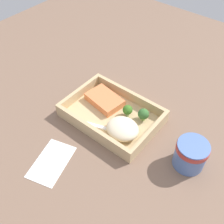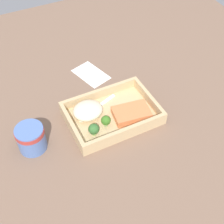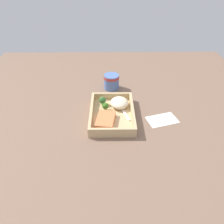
{
  "view_description": "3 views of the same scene",
  "coord_description": "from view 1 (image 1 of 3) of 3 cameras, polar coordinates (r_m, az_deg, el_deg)",
  "views": [
    {
      "loc": [
        34.29,
        -42.43,
        60.46
      ],
      "look_at": [
        0.0,
        0.0,
        2.7
      ],
      "focal_mm": 42.0,
      "sensor_mm": 36.0,
      "label": 1
    },
    {
      "loc": [
        29.83,
        59.91,
        74.8
      ],
      "look_at": [
        0.0,
        0.0,
        2.7
      ],
      "focal_mm": 50.0,
      "sensor_mm": 36.0,
      "label": 2
    },
    {
      "loc": [
        -79.53,
        0.82,
        61.42
      ],
      "look_at": [
        0.0,
        0.0,
        2.7
      ],
      "focal_mm": 35.0,
      "sensor_mm": 36.0,
      "label": 3
    }
  ],
  "objects": [
    {
      "name": "paper_cup",
      "position": [
        0.71,
        16.77,
        -8.71
      ],
      "size": [
        8.43,
        8.43,
        8.05
      ],
      "color": "#5372B3",
      "rests_on": "ground_plane"
    },
    {
      "name": "salmon_fillet",
      "position": [
        0.84,
        -1.63,
        2.67
      ],
      "size": [
        12.44,
        9.17,
        2.38
      ],
      "primitive_type": "cube",
      "rotation": [
        0.0,
        0.0,
        -0.15
      ],
      "color": "#E57B47",
      "rests_on": "takeout_tray"
    },
    {
      "name": "mashed_potatoes",
      "position": [
        0.74,
        2.3,
        -3.65
      ],
      "size": [
        9.64,
        8.59,
        4.02
      ],
      "primitive_type": "ellipsoid",
      "color": "beige",
      "rests_on": "takeout_tray"
    },
    {
      "name": "broccoli_floret_1",
      "position": [
        0.78,
        6.85,
        -0.49
      ],
      "size": [
        3.36,
        3.36,
        4.11
      ],
      "color": "#88AF5C",
      "rests_on": "takeout_tray"
    },
    {
      "name": "tray_rim",
      "position": [
        0.79,
        0.0,
        0.07
      ],
      "size": [
        28.3,
        19.81,
        3.29
      ],
      "color": "tan",
      "rests_on": "takeout_tray"
    },
    {
      "name": "fork",
      "position": [
        0.76,
        0.01,
        -4.01
      ],
      "size": [
        15.47,
        6.71,
        0.44
      ],
      "color": "white",
      "rests_on": "takeout_tray"
    },
    {
      "name": "broccoli_floret_2",
      "position": [
        0.79,
        3.4,
        0.42
      ],
      "size": [
        3.03,
        3.03,
        3.88
      ],
      "color": "#85A166",
      "rests_on": "takeout_tray"
    },
    {
      "name": "takeout_tray",
      "position": [
        0.81,
        0.0,
        -1.02
      ],
      "size": [
        28.3,
        19.81,
        1.2
      ],
      "primitive_type": "cube",
      "color": "tan",
      "rests_on": "ground_plane"
    },
    {
      "name": "receipt_slip",
      "position": [
        0.73,
        -13.03,
        -10.52
      ],
      "size": [
        11.77,
        15.19,
        0.24
      ],
      "primitive_type": "cube",
      "rotation": [
        0.0,
        0.0,
        0.29
      ],
      "color": "white",
      "rests_on": "ground_plane"
    },
    {
      "name": "ground_plane",
      "position": [
        0.82,
        0.0,
        -1.77
      ],
      "size": [
        160.0,
        160.0,
        2.0
      ],
      "primitive_type": "cube",
      "color": "brown"
    }
  ]
}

